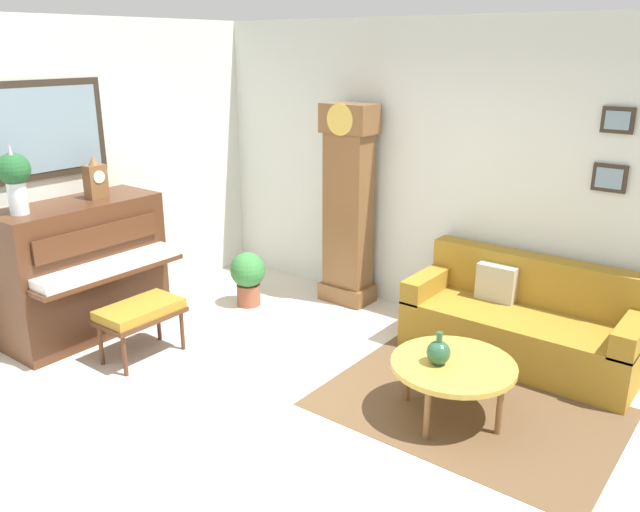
{
  "coord_description": "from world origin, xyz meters",
  "views": [
    {
      "loc": [
        2.78,
        -3.01,
        2.55
      ],
      "look_at": [
        -0.33,
        1.03,
        0.86
      ],
      "focal_mm": 35.9,
      "sensor_mm": 36.0,
      "label": 1
    }
  ],
  "objects_px": {
    "piano_bench": "(140,313)",
    "green_jug": "(438,352)",
    "mantel_clock": "(95,179)",
    "piano": "(83,269)",
    "flower_vase": "(15,176)",
    "grandfather_clock": "(348,211)",
    "coffee_table": "(453,366)",
    "potted_plant": "(248,275)",
    "couch": "(523,323)"
  },
  "relations": [
    {
      "from": "grandfather_clock",
      "to": "couch",
      "type": "xyz_separation_m",
      "value": [
        1.92,
        -0.13,
        -0.65
      ]
    },
    {
      "from": "piano",
      "to": "coffee_table",
      "type": "distance_m",
      "value": 3.39
    },
    {
      "from": "mantel_clock",
      "to": "potted_plant",
      "type": "bearing_deg",
      "value": 59.2
    },
    {
      "from": "piano",
      "to": "couch",
      "type": "distance_m",
      "value": 3.9
    },
    {
      "from": "piano_bench",
      "to": "coffee_table",
      "type": "distance_m",
      "value": 2.62
    },
    {
      "from": "grandfather_clock",
      "to": "mantel_clock",
      "type": "xyz_separation_m",
      "value": [
        -1.43,
        -1.89,
        0.45
      ]
    },
    {
      "from": "mantel_clock",
      "to": "flower_vase",
      "type": "distance_m",
      "value": 0.73
    },
    {
      "from": "couch",
      "to": "piano_bench",
      "type": "bearing_deg",
      "value": -142.21
    },
    {
      "from": "flower_vase",
      "to": "piano_bench",
      "type": "bearing_deg",
      "value": 32.18
    },
    {
      "from": "couch",
      "to": "flower_vase",
      "type": "xyz_separation_m",
      "value": [
        -3.34,
        -2.48,
        1.24
      ]
    },
    {
      "from": "grandfather_clock",
      "to": "potted_plant",
      "type": "relative_size",
      "value": 3.62
    },
    {
      "from": "piano",
      "to": "flower_vase",
      "type": "xyz_separation_m",
      "value": [
        0.0,
        -0.5,
        0.93
      ]
    },
    {
      "from": "coffee_table",
      "to": "piano_bench",
      "type": "bearing_deg",
      "value": -163.17
    },
    {
      "from": "flower_vase",
      "to": "piano",
      "type": "bearing_deg",
      "value": 90.26
    },
    {
      "from": "green_jug",
      "to": "coffee_table",
      "type": "bearing_deg",
      "value": 44.68
    },
    {
      "from": "grandfather_clock",
      "to": "green_jug",
      "type": "distance_m",
      "value": 2.34
    },
    {
      "from": "potted_plant",
      "to": "green_jug",
      "type": "bearing_deg",
      "value": -15.85
    },
    {
      "from": "potted_plant",
      "to": "grandfather_clock",
      "type": "bearing_deg",
      "value": 44.63
    },
    {
      "from": "grandfather_clock",
      "to": "potted_plant",
      "type": "xyz_separation_m",
      "value": [
        -0.73,
        -0.72,
        -0.64
      ]
    },
    {
      "from": "potted_plant",
      "to": "flower_vase",
      "type": "bearing_deg",
      "value": -110.25
    },
    {
      "from": "piano_bench",
      "to": "couch",
      "type": "relative_size",
      "value": 0.37
    },
    {
      "from": "grandfather_clock",
      "to": "coffee_table",
      "type": "xyz_separation_m",
      "value": [
        1.87,
        -1.36,
        -0.56
      ]
    },
    {
      "from": "grandfather_clock",
      "to": "potted_plant",
      "type": "distance_m",
      "value": 1.21
    },
    {
      "from": "coffee_table",
      "to": "potted_plant",
      "type": "xyz_separation_m",
      "value": [
        -2.6,
        0.63,
        -0.08
      ]
    },
    {
      "from": "flower_vase",
      "to": "green_jug",
      "type": "relative_size",
      "value": 2.42
    },
    {
      "from": "coffee_table",
      "to": "potted_plant",
      "type": "bearing_deg",
      "value": 166.28
    },
    {
      "from": "green_jug",
      "to": "potted_plant",
      "type": "distance_m",
      "value": 2.62
    },
    {
      "from": "piano",
      "to": "piano_bench",
      "type": "relative_size",
      "value": 2.06
    },
    {
      "from": "flower_vase",
      "to": "green_jug",
      "type": "xyz_separation_m",
      "value": [
        3.21,
        1.17,
        -1.04
      ]
    },
    {
      "from": "mantel_clock",
      "to": "couch",
      "type": "bearing_deg",
      "value": 27.73
    },
    {
      "from": "piano_bench",
      "to": "green_jug",
      "type": "xyz_separation_m",
      "value": [
        2.43,
        0.68,
        0.11
      ]
    },
    {
      "from": "piano",
      "to": "potted_plant",
      "type": "xyz_separation_m",
      "value": [
        0.7,
        1.39,
        -0.3
      ]
    },
    {
      "from": "grandfather_clock",
      "to": "couch",
      "type": "bearing_deg",
      "value": -3.95
    },
    {
      "from": "piano_bench",
      "to": "grandfather_clock",
      "type": "height_order",
      "value": "grandfather_clock"
    },
    {
      "from": "flower_vase",
      "to": "grandfather_clock",
      "type": "bearing_deg",
      "value": 61.33
    },
    {
      "from": "green_jug",
      "to": "potted_plant",
      "type": "bearing_deg",
      "value": 164.15
    },
    {
      "from": "piano_bench",
      "to": "green_jug",
      "type": "height_order",
      "value": "green_jug"
    },
    {
      "from": "couch",
      "to": "mantel_clock",
      "type": "relative_size",
      "value": 5.0
    },
    {
      "from": "mantel_clock",
      "to": "piano",
      "type": "bearing_deg",
      "value": -90.71
    },
    {
      "from": "couch",
      "to": "coffee_table",
      "type": "distance_m",
      "value": 1.23
    },
    {
      "from": "flower_vase",
      "to": "potted_plant",
      "type": "bearing_deg",
      "value": 69.75
    },
    {
      "from": "piano",
      "to": "mantel_clock",
      "type": "relative_size",
      "value": 3.79
    },
    {
      "from": "coffee_table",
      "to": "flower_vase",
      "type": "bearing_deg",
      "value": -159.17
    },
    {
      "from": "coffee_table",
      "to": "mantel_clock",
      "type": "relative_size",
      "value": 2.32
    },
    {
      "from": "mantel_clock",
      "to": "piano_bench",
      "type": "bearing_deg",
      "value": -16.03
    },
    {
      "from": "piano",
      "to": "coffee_table",
      "type": "bearing_deg",
      "value": 12.89
    },
    {
      "from": "mantel_clock",
      "to": "potted_plant",
      "type": "xyz_separation_m",
      "value": [
        0.7,
        1.17,
        -1.09
      ]
    },
    {
      "from": "potted_plant",
      "to": "piano",
      "type": "bearing_deg",
      "value": -116.71
    },
    {
      "from": "piano",
      "to": "grandfather_clock",
      "type": "distance_m",
      "value": 2.57
    },
    {
      "from": "piano",
      "to": "potted_plant",
      "type": "relative_size",
      "value": 2.57
    }
  ]
}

